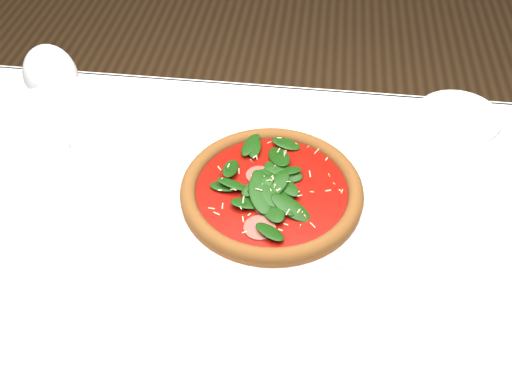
# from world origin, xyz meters

# --- Properties ---
(dining_table) EXTENTS (1.21, 0.81, 0.75)m
(dining_table) POSITION_xyz_m (0.00, 0.00, 0.65)
(dining_table) COLOR silver
(dining_table) RESTS_ON ground
(plate) EXTENTS (0.34, 0.34, 0.01)m
(plate) POSITION_xyz_m (0.06, 0.08, 0.76)
(plate) COLOR silver
(plate) RESTS_ON dining_table
(pizza) EXTENTS (0.34, 0.34, 0.04)m
(pizza) POSITION_xyz_m (0.06, 0.08, 0.78)
(pizza) COLOR brown
(pizza) RESTS_ON plate
(wine_glass) EXTENTS (0.09, 0.09, 0.21)m
(wine_glass) POSITION_xyz_m (-0.31, 0.17, 0.90)
(wine_glass) COLOR white
(wine_glass) RESTS_ON dining_table
(fork) EXTENTS (0.05, 0.15, 0.00)m
(fork) POSITION_xyz_m (-0.09, -0.25, 0.76)
(fork) COLOR silver
(fork) RESTS_ON napkin
(saucer_far) EXTENTS (0.16, 0.16, 0.01)m
(saucer_far) POSITION_xyz_m (0.39, 0.34, 0.76)
(saucer_far) COLOR silver
(saucer_far) RESTS_ON dining_table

